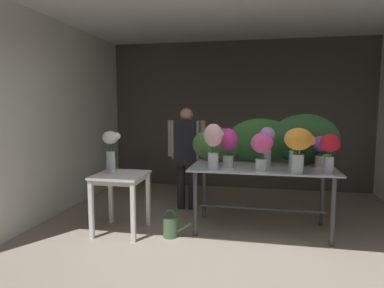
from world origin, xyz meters
TOP-DOWN VIEW (x-y plane):
  - ground_plane at (0.00, 1.89)m, footprint 8.31×8.31m
  - wall_back at (0.00, 3.78)m, footprint 5.09×0.12m
  - wall_left at (-2.54, 1.89)m, footprint 0.12×3.90m
  - ceiling_slab at (0.00, 1.89)m, footprint 5.21×3.90m
  - display_table_glass at (0.46, 1.44)m, footprint 1.79×0.88m
  - side_table_white at (-1.28, 1.04)m, footprint 0.61×0.63m
  - florist at (-0.68, 2.15)m, footprint 0.59×0.24m
  - foliage_backdrop at (0.57, 1.77)m, footprint 1.95×0.32m
  - vase_peach_stock at (0.85, 1.47)m, footprint 0.26×0.26m
  - vase_sunset_peonies at (0.85, 1.10)m, footprint 0.35×0.31m
  - vase_blush_carnations at (-0.13, 1.15)m, footprint 0.25×0.23m
  - vase_magenta_hydrangea at (0.04, 1.36)m, footprint 0.23×0.23m
  - vase_lilac_ranunculus at (0.51, 1.48)m, footprint 0.20×0.20m
  - vase_crimson_tulips at (1.20, 1.17)m, footprint 0.23×0.21m
  - vase_fuchsia_dahlias at (0.45, 1.16)m, footprint 0.26×0.25m
  - vase_violet_freesia at (1.17, 1.59)m, footprint 0.25×0.22m
  - vase_white_roses_tall at (-1.40, 1.05)m, footprint 0.22×0.20m
  - watering_can at (-0.62, 1.00)m, footprint 0.35×0.18m

SIDE VIEW (x-z plane):
  - ground_plane at x=0.00m, z-range 0.00..0.00m
  - watering_can at x=-0.62m, z-range -0.05..0.30m
  - side_table_white at x=-1.28m, z-range 0.27..1.02m
  - display_table_glass at x=0.46m, z-range 0.28..1.12m
  - florist at x=-0.68m, z-range 0.18..1.75m
  - vase_white_roses_tall at x=-1.40m, z-range 0.80..1.34m
  - vase_violet_freesia at x=1.17m, z-range 0.87..1.27m
  - vase_fuchsia_dahlias at x=0.45m, z-range 0.89..1.34m
  - vase_crimson_tulips at x=1.20m, z-range 0.89..1.35m
  - vase_magenta_hydrangea at x=0.04m, z-range 0.88..1.36m
  - vase_peach_stock at x=0.85m, z-range 0.88..1.37m
  - foliage_backdrop at x=0.57m, z-range 0.80..1.46m
  - vase_lilac_ranunculus at x=0.51m, z-range 0.88..1.39m
  - vase_sunset_peonies at x=0.85m, z-range 0.91..1.43m
  - vase_blush_carnations at x=-0.13m, z-range 0.89..1.45m
  - wall_back at x=0.00m, z-range 0.00..2.83m
  - wall_left at x=-2.54m, z-range 0.00..2.83m
  - ceiling_slab at x=0.00m, z-range 2.83..2.95m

